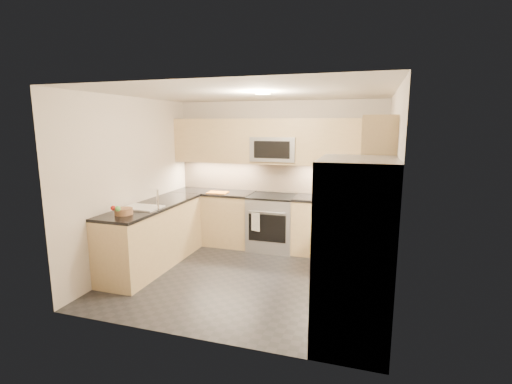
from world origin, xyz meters
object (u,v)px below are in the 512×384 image
gas_range (272,223)px  cutting_board (218,192)px  microwave (275,149)px  utensil_bowl (378,195)px  refrigerator (354,253)px  fruit_basket (124,211)px

gas_range → cutting_board: bearing=-174.4°
microwave → gas_range: bearing=-90.0°
utensil_bowl → cutting_board: utensil_bowl is taller
refrigerator → cutting_board: 3.35m
microwave → utensil_bowl: bearing=-2.6°
microwave → cutting_board: (-0.96, -0.22, -0.75)m
gas_range → fruit_basket: fruit_basket is taller
utensil_bowl → fruit_basket: (-3.19, -1.97, -0.03)m
gas_range → fruit_basket: size_ratio=3.94×
microwave → refrigerator: microwave is taller
utensil_bowl → cutting_board: (-2.64, -0.14, -0.07)m
microwave → fruit_basket: (-1.51, -2.05, -0.72)m
microwave → cutting_board: 1.24m
refrigerator → utensil_bowl: 2.49m
gas_range → microwave: microwave is taller
fruit_basket → microwave: bearing=53.6°
refrigerator → cutting_board: size_ratio=5.26×
microwave → refrigerator: 3.04m
microwave → utensil_bowl: size_ratio=2.82×
refrigerator → cutting_board: (-2.41, 2.33, 0.05)m
refrigerator → gas_range: bearing=120.9°
refrigerator → cutting_board: refrigerator is taller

